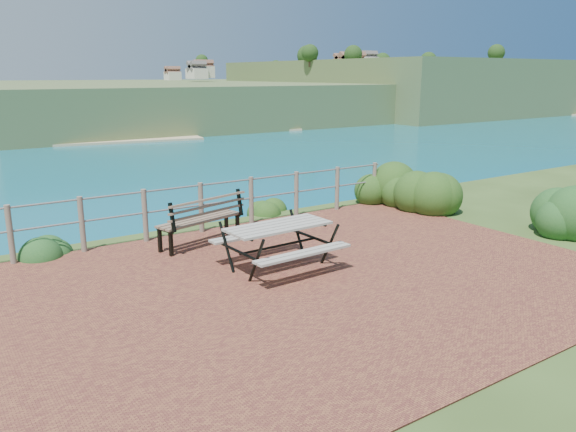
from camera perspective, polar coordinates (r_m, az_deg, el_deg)
name	(u,v)px	position (r m, az deg, el deg)	size (l,w,h in m)	color
ground	(297,283)	(8.61, 0.95, -6.80)	(10.00, 7.00, 0.12)	brown
safety_railing	(201,205)	(11.24, -8.83, 1.12)	(9.40, 0.10, 1.00)	#6B5B4C
distant_bay	(353,84)	(274.50, 6.64, 13.19)	(290.00, 232.36, 24.00)	#455E2F
picnic_table	(278,242)	(9.07, -0.97, -2.61)	(1.74, 1.48, 0.72)	#A09C90
park_bench	(200,212)	(10.40, -8.97, 0.39)	(1.76, 0.84, 0.96)	brown
shrub_right_front	(436,210)	(13.58, 14.79, 0.60)	(1.31, 1.31, 1.86)	#1B4515
shrub_right_back	(548,234)	(12.31, 24.87, -1.67)	(1.24, 1.24, 1.77)	#1D4D1F
shrub_right_edge	(385,203)	(14.02, 9.85, 1.29)	(1.19, 1.19, 1.69)	#1B4515
shrub_lip_west	(45,253)	(10.87, -23.48, -3.51)	(0.80, 0.80, 0.55)	#1D4D1F
shrub_lip_east	(272,212)	(12.97, -1.59, 0.45)	(0.79, 0.79, 0.55)	#1B4515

